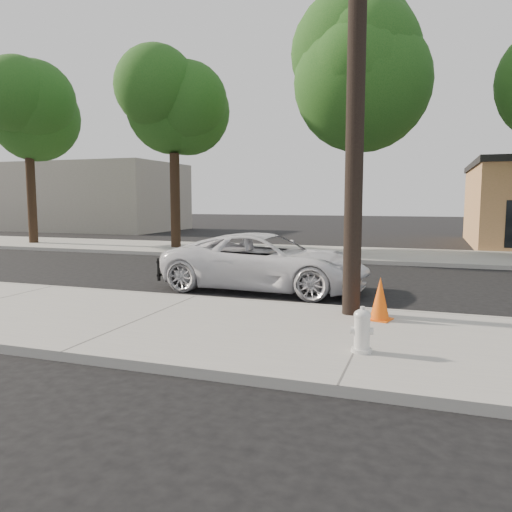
{
  "coord_description": "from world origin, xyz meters",
  "views": [
    {
      "loc": [
        4.94,
        -12.18,
        2.34
      ],
      "look_at": [
        1.11,
        -1.1,
        1.0
      ],
      "focal_mm": 35.0,
      "sensor_mm": 36.0,
      "label": 1
    }
  ],
  "objects_px": {
    "fire_hydrant": "(362,331)",
    "traffic_cone": "(380,299)",
    "utility_pole": "(356,69)",
    "police_cruiser": "(266,262)"
  },
  "relations": [
    {
      "from": "fire_hydrant",
      "to": "traffic_cone",
      "type": "xyz_separation_m",
      "value": [
        0.06,
        2.06,
        0.08
      ]
    },
    {
      "from": "fire_hydrant",
      "to": "traffic_cone",
      "type": "bearing_deg",
      "value": 80.91
    },
    {
      "from": "traffic_cone",
      "to": "utility_pole",
      "type": "bearing_deg",
      "value": 149.93
    },
    {
      "from": "fire_hydrant",
      "to": "traffic_cone",
      "type": "distance_m",
      "value": 2.07
    },
    {
      "from": "utility_pole",
      "to": "police_cruiser",
      "type": "bearing_deg",
      "value": 134.13
    },
    {
      "from": "utility_pole",
      "to": "fire_hydrant",
      "type": "distance_m",
      "value": 4.9
    },
    {
      "from": "utility_pole",
      "to": "traffic_cone",
      "type": "relative_size",
      "value": 11.43
    },
    {
      "from": "traffic_cone",
      "to": "fire_hydrant",
      "type": "bearing_deg",
      "value": -91.78
    },
    {
      "from": "utility_pole",
      "to": "traffic_cone",
      "type": "xyz_separation_m",
      "value": [
        0.57,
        -0.33,
        -4.17
      ]
    },
    {
      "from": "utility_pole",
      "to": "police_cruiser",
      "type": "xyz_separation_m",
      "value": [
        -2.58,
        2.66,
        -3.97
      ]
    }
  ]
}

